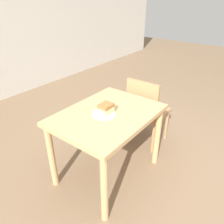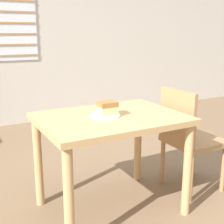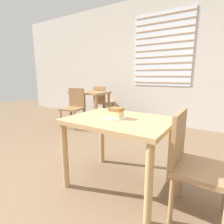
{
  "view_description": "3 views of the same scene",
  "coord_description": "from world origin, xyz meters",
  "px_view_note": "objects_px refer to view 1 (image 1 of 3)",
  "views": [
    {
      "loc": [
        -1.39,
        -0.6,
        1.64
      ],
      "look_at": [
        -0.08,
        0.4,
        0.73
      ],
      "focal_mm": 35.0,
      "sensor_mm": 36.0,
      "label": 1
    },
    {
      "loc": [
        -1.03,
        -1.33,
        1.25
      ],
      "look_at": [
        -0.09,
        0.41,
        0.74
      ],
      "focal_mm": 50.0,
      "sensor_mm": 36.0,
      "label": 2
    },
    {
      "loc": [
        0.74,
        -0.94,
        1.1
      ],
      "look_at": [
        -0.13,
        0.43,
        0.76
      ],
      "focal_mm": 28.0,
      "sensor_mm": 36.0,
      "label": 3
    }
  ],
  "objects_px": {
    "dining_table_near": "(108,123)",
    "chair_near_window": "(146,110)",
    "plate": "(104,114)",
    "cake_slice": "(106,109)"
  },
  "relations": [
    {
      "from": "dining_table_near",
      "to": "chair_near_window",
      "type": "relative_size",
      "value": 1.15
    },
    {
      "from": "plate",
      "to": "cake_slice",
      "type": "distance_m",
      "value": 0.05
    },
    {
      "from": "dining_table_near",
      "to": "chair_near_window",
      "type": "distance_m",
      "value": 0.69
    },
    {
      "from": "chair_near_window",
      "to": "plate",
      "type": "height_order",
      "value": "chair_near_window"
    },
    {
      "from": "plate",
      "to": "cake_slice",
      "type": "relative_size",
      "value": 1.71
    },
    {
      "from": "chair_near_window",
      "to": "cake_slice",
      "type": "relative_size",
      "value": 6.86
    },
    {
      "from": "cake_slice",
      "to": "dining_table_near",
      "type": "bearing_deg",
      "value": 14.13
    },
    {
      "from": "dining_table_near",
      "to": "cake_slice",
      "type": "bearing_deg",
      "value": -165.87
    },
    {
      "from": "plate",
      "to": "dining_table_near",
      "type": "bearing_deg",
      "value": -10.55
    },
    {
      "from": "chair_near_window",
      "to": "dining_table_near",
      "type": "bearing_deg",
      "value": 87.47
    }
  ]
}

